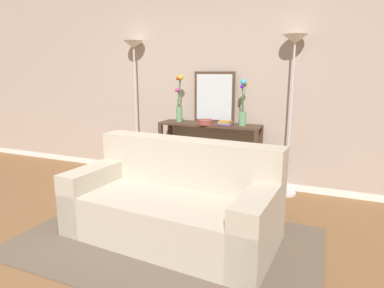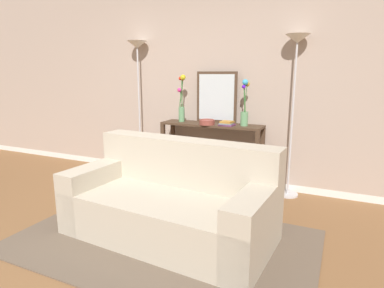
{
  "view_description": "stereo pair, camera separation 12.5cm",
  "coord_description": "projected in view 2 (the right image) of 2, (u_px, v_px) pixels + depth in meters",
  "views": [
    {
      "loc": [
        1.78,
        -1.99,
        1.51
      ],
      "look_at": [
        0.4,
        1.26,
        0.74
      ],
      "focal_mm": 30.48,
      "sensor_mm": 36.0,
      "label": 1
    },
    {
      "loc": [
        1.89,
        -1.94,
        1.51
      ],
      "look_at": [
        0.4,
        1.26,
        0.74
      ],
      "focal_mm": 30.48,
      "sensor_mm": 36.0,
      "label": 2
    }
  ],
  "objects": [
    {
      "name": "couch",
      "position": [
        171.0,
        204.0,
        3.05
      ],
      "size": [
        1.96,
        1.05,
        0.88
      ],
      "color": "#BCB29E",
      "rests_on": "ground"
    },
    {
      "name": "ground_plane",
      "position": [
        88.0,
        252.0,
        2.82
      ],
      "size": [
        16.0,
        16.0,
        0.02
      ],
      "primitive_type": "cube",
      "color": "brown"
    },
    {
      "name": "book_stack",
      "position": [
        227.0,
        124.0,
        4.11
      ],
      "size": [
        0.19,
        0.17,
        0.06
      ],
      "color": "#6B3360",
      "rests_on": "console_table"
    },
    {
      "name": "floor_lamp_left",
      "position": [
        138.0,
        71.0,
        4.69
      ],
      "size": [
        0.28,
        0.28,
        1.96
      ],
      "color": "silver",
      "rests_on": "ground"
    },
    {
      "name": "fruit_bowl",
      "position": [
        207.0,
        122.0,
        4.2
      ],
      "size": [
        0.2,
        0.2,
        0.06
      ],
      "color": "brown",
      "rests_on": "console_table"
    },
    {
      "name": "vase_short_flowers",
      "position": [
        245.0,
        108.0,
        4.05
      ],
      "size": [
        0.1,
        0.13,
        0.58
      ],
      "color": "#669E6B",
      "rests_on": "console_table"
    },
    {
      "name": "back_wall",
      "position": [
        197.0,
        79.0,
        4.57
      ],
      "size": [
        12.0,
        0.15,
        2.86
      ],
      "color": "white",
      "rests_on": "ground"
    },
    {
      "name": "book_row_under_console",
      "position": [
        184.0,
        178.0,
        4.62
      ],
      "size": [
        0.3,
        0.17,
        0.13
      ],
      "color": "tan",
      "rests_on": "ground"
    },
    {
      "name": "floor_lamp_right",
      "position": [
        295.0,
        71.0,
        3.8
      ],
      "size": [
        0.28,
        0.28,
        1.94
      ],
      "color": "silver",
      "rests_on": "ground"
    },
    {
      "name": "vase_tall_flowers",
      "position": [
        182.0,
        101.0,
        4.41
      ],
      "size": [
        0.11,
        0.12,
        0.63
      ],
      "color": "#669E6B",
      "rests_on": "console_table"
    },
    {
      "name": "console_table",
      "position": [
        211.0,
        144.0,
        4.34
      ],
      "size": [
        1.36,
        0.34,
        0.86
      ],
      "color": "#473323",
      "rests_on": "ground"
    },
    {
      "name": "wall_mirror",
      "position": [
        216.0,
        97.0,
        4.33
      ],
      "size": [
        0.56,
        0.02,
        0.67
      ],
      "color": "#473323",
      "rests_on": "console_table"
    },
    {
      "name": "area_rug",
      "position": [
        163.0,
        241.0,
        2.98
      ],
      "size": [
        2.68,
        1.66,
        0.01
      ],
      "color": "brown",
      "rests_on": "ground"
    }
  ]
}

